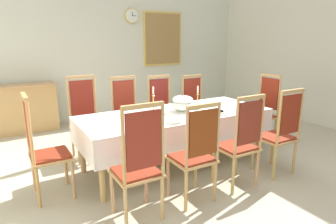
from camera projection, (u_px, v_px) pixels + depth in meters
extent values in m
cube|color=#ADA68D|center=(183.00, 170.00, 4.00)|extent=(7.08, 6.42, 0.04)
cube|color=beige|center=(102.00, 49.00, 6.33)|extent=(7.08, 0.08, 3.01)
cylinder|color=tan|center=(102.00, 171.00, 3.13)|extent=(0.07, 0.07, 0.73)
cylinder|color=tan|center=(260.00, 134.00, 4.31)|extent=(0.07, 0.07, 0.73)
cylinder|color=tan|center=(82.00, 147.00, 3.82)|extent=(0.07, 0.07, 0.73)
cylinder|color=tan|center=(223.00, 121.00, 5.00)|extent=(0.07, 0.07, 0.73)
cube|color=tan|center=(176.00, 118.00, 3.98)|extent=(2.48, 0.91, 0.08)
cube|color=tan|center=(176.00, 114.00, 3.97)|extent=(2.60, 1.03, 0.03)
cube|color=white|center=(176.00, 113.00, 3.97)|extent=(2.62, 1.05, 0.00)
cube|color=white|center=(199.00, 135.00, 3.58)|extent=(2.62, 0.00, 0.34)
cube|color=white|center=(158.00, 116.00, 4.44)|extent=(2.62, 0.00, 0.34)
cube|color=white|center=(81.00, 141.00, 3.37)|extent=(0.00, 1.05, 0.34)
cube|color=white|center=(245.00, 113.00, 4.65)|extent=(0.00, 1.05, 0.34)
cylinder|color=tan|center=(112.00, 192.00, 2.95)|extent=(0.04, 0.04, 0.46)
cylinder|color=tan|center=(146.00, 183.00, 3.14)|extent=(0.04, 0.04, 0.46)
cylinder|color=tan|center=(126.00, 210.00, 2.65)|extent=(0.04, 0.04, 0.46)
cylinder|color=tan|center=(162.00, 199.00, 2.84)|extent=(0.04, 0.04, 0.46)
cube|color=tan|center=(136.00, 173.00, 2.83)|extent=(0.44, 0.42, 0.03)
cube|color=maroon|center=(136.00, 171.00, 2.83)|extent=(0.40, 0.38, 0.02)
cylinder|color=#B38549|center=(123.00, 148.00, 2.49)|extent=(0.03, 0.03, 0.70)
cylinder|color=tan|center=(163.00, 140.00, 2.68)|extent=(0.03, 0.03, 0.70)
cube|color=maroon|center=(144.00, 140.00, 2.58)|extent=(0.34, 0.02, 0.53)
cube|color=tan|center=(143.00, 106.00, 2.50)|extent=(0.40, 0.04, 0.04)
cylinder|color=tan|center=(105.00, 145.00, 4.26)|extent=(0.04, 0.04, 0.46)
cylinder|color=tan|center=(79.00, 150.00, 4.07)|extent=(0.04, 0.04, 0.46)
cylinder|color=tan|center=(98.00, 138.00, 4.56)|extent=(0.04, 0.04, 0.46)
cylinder|color=tan|center=(73.00, 142.00, 4.38)|extent=(0.04, 0.04, 0.46)
cube|color=tan|center=(88.00, 128.00, 4.26)|extent=(0.44, 0.42, 0.03)
cube|color=maroon|center=(87.00, 126.00, 4.25)|extent=(0.40, 0.38, 0.02)
cylinder|color=#BB874B|center=(95.00, 99.00, 4.42)|extent=(0.03, 0.03, 0.71)
cylinder|color=tan|center=(69.00, 102.00, 4.23)|extent=(0.03, 0.03, 0.71)
cube|color=maroon|center=(82.00, 98.00, 4.32)|extent=(0.34, 0.02, 0.54)
cube|color=tan|center=(81.00, 77.00, 4.24)|extent=(0.40, 0.04, 0.04)
cylinder|color=tan|center=(168.00, 177.00, 3.28)|extent=(0.04, 0.04, 0.46)
cylinder|color=tan|center=(196.00, 170.00, 3.46)|extent=(0.04, 0.04, 0.46)
cylinder|color=tan|center=(186.00, 191.00, 2.97)|extent=(0.04, 0.04, 0.46)
cylinder|color=tan|center=(215.00, 182.00, 3.16)|extent=(0.04, 0.04, 0.46)
cube|color=tan|center=(192.00, 159.00, 3.16)|extent=(0.44, 0.42, 0.03)
cube|color=maroon|center=(192.00, 157.00, 3.15)|extent=(0.40, 0.38, 0.02)
cylinder|color=tan|center=(187.00, 139.00, 2.82)|extent=(0.03, 0.03, 0.62)
cylinder|color=tan|center=(218.00, 133.00, 3.02)|extent=(0.03, 0.03, 0.62)
cube|color=maroon|center=(203.00, 133.00, 2.91)|extent=(0.34, 0.02, 0.47)
cube|color=tan|center=(204.00, 106.00, 2.84)|extent=(0.40, 0.04, 0.04)
cylinder|color=tan|center=(145.00, 137.00, 4.59)|extent=(0.04, 0.04, 0.46)
cylinder|color=tan|center=(123.00, 141.00, 4.40)|extent=(0.04, 0.04, 0.46)
cylinder|color=tan|center=(136.00, 131.00, 4.89)|extent=(0.04, 0.04, 0.46)
cylinder|color=tan|center=(114.00, 135.00, 4.70)|extent=(0.04, 0.04, 0.46)
cube|color=tan|center=(129.00, 121.00, 4.58)|extent=(0.44, 0.42, 0.03)
cube|color=maroon|center=(129.00, 120.00, 4.58)|extent=(0.40, 0.38, 0.02)
cylinder|color=tan|center=(135.00, 97.00, 4.75)|extent=(0.03, 0.03, 0.66)
cylinder|color=tan|center=(112.00, 99.00, 4.56)|extent=(0.03, 0.03, 0.66)
cube|color=maroon|center=(124.00, 96.00, 4.65)|extent=(0.34, 0.02, 0.50)
cube|color=tan|center=(123.00, 78.00, 4.57)|extent=(0.40, 0.04, 0.04)
cylinder|color=tan|center=(213.00, 165.00, 3.59)|extent=(0.04, 0.04, 0.46)
cylinder|color=#B3854E|center=(236.00, 158.00, 3.78)|extent=(0.04, 0.04, 0.46)
cylinder|color=tan|center=(233.00, 176.00, 3.29)|extent=(0.04, 0.04, 0.46)
cylinder|color=tan|center=(257.00, 169.00, 3.48)|extent=(0.04, 0.04, 0.46)
cube|color=tan|center=(236.00, 148.00, 3.48)|extent=(0.44, 0.42, 0.03)
cube|color=maroon|center=(236.00, 146.00, 3.47)|extent=(0.40, 0.38, 0.02)
cylinder|color=tan|center=(236.00, 128.00, 3.14)|extent=(0.03, 0.03, 0.64)
cylinder|color=tan|center=(262.00, 123.00, 3.33)|extent=(0.03, 0.03, 0.64)
cube|color=maroon|center=(250.00, 123.00, 3.23)|extent=(0.34, 0.02, 0.49)
cube|color=tan|center=(252.00, 97.00, 3.15)|extent=(0.40, 0.04, 0.04)
cylinder|color=tan|center=(180.00, 131.00, 4.90)|extent=(0.04, 0.04, 0.46)
cylinder|color=tan|center=(160.00, 134.00, 4.72)|extent=(0.04, 0.04, 0.46)
cylinder|color=tan|center=(169.00, 125.00, 5.20)|extent=(0.04, 0.04, 0.46)
cylinder|color=tan|center=(150.00, 129.00, 5.02)|extent=(0.04, 0.04, 0.46)
cube|color=tan|center=(165.00, 116.00, 4.90)|extent=(0.44, 0.42, 0.03)
cube|color=maroon|center=(165.00, 115.00, 4.89)|extent=(0.40, 0.38, 0.02)
cylinder|color=tan|center=(169.00, 94.00, 5.07)|extent=(0.03, 0.03, 0.63)
cylinder|color=tan|center=(149.00, 96.00, 4.88)|extent=(0.03, 0.03, 0.63)
cube|color=maroon|center=(159.00, 93.00, 4.97)|extent=(0.34, 0.02, 0.48)
cube|color=tan|center=(159.00, 76.00, 4.90)|extent=(0.40, 0.04, 0.04)
cylinder|color=tan|center=(253.00, 154.00, 3.93)|extent=(0.04, 0.04, 0.46)
cylinder|color=tan|center=(272.00, 148.00, 4.12)|extent=(0.04, 0.04, 0.46)
cylinder|color=tan|center=(275.00, 163.00, 3.63)|extent=(0.04, 0.04, 0.46)
cylinder|color=tan|center=(294.00, 157.00, 3.82)|extent=(0.04, 0.04, 0.46)
cube|color=tan|center=(275.00, 138.00, 3.81)|extent=(0.44, 0.42, 0.03)
cube|color=maroon|center=(275.00, 137.00, 3.81)|extent=(0.40, 0.38, 0.02)
cylinder|color=tan|center=(279.00, 119.00, 3.48)|extent=(0.03, 0.03, 0.64)
cylinder|color=tan|center=(300.00, 115.00, 3.67)|extent=(0.03, 0.03, 0.64)
cube|color=maroon|center=(290.00, 114.00, 3.56)|extent=(0.34, 0.02, 0.49)
cube|color=tan|center=(293.00, 91.00, 3.49)|extent=(0.40, 0.04, 0.04)
cylinder|color=tan|center=(212.00, 125.00, 5.24)|extent=(0.04, 0.04, 0.46)
cylinder|color=tan|center=(195.00, 128.00, 5.05)|extent=(0.04, 0.04, 0.46)
cylinder|color=tan|center=(200.00, 120.00, 5.54)|extent=(0.04, 0.04, 0.46)
cylinder|color=tan|center=(183.00, 123.00, 5.35)|extent=(0.04, 0.04, 0.46)
cube|color=tan|center=(198.00, 111.00, 5.24)|extent=(0.44, 0.42, 0.03)
cube|color=maroon|center=(198.00, 110.00, 5.23)|extent=(0.40, 0.38, 0.02)
cylinder|color=tan|center=(201.00, 91.00, 5.42)|extent=(0.03, 0.03, 0.59)
cylinder|color=tan|center=(183.00, 93.00, 5.22)|extent=(0.03, 0.03, 0.59)
cube|color=maroon|center=(192.00, 91.00, 5.31)|extent=(0.34, 0.02, 0.45)
cube|color=tan|center=(192.00, 76.00, 5.25)|extent=(0.40, 0.04, 0.04)
cylinder|color=tan|center=(66.00, 167.00, 3.54)|extent=(0.04, 0.04, 0.46)
cylinder|color=tan|center=(73.00, 179.00, 3.22)|extent=(0.04, 0.04, 0.46)
cylinder|color=tan|center=(34.00, 174.00, 3.36)|extent=(0.04, 0.04, 0.46)
cylinder|color=tan|center=(38.00, 188.00, 3.04)|extent=(0.04, 0.04, 0.46)
cube|color=tan|center=(51.00, 157.00, 3.23)|extent=(0.42, 0.44, 0.03)
cube|color=maroon|center=(51.00, 155.00, 3.22)|extent=(0.38, 0.40, 0.02)
cylinder|color=tan|center=(26.00, 124.00, 3.21)|extent=(0.03, 0.03, 0.68)
cylinder|color=tan|center=(30.00, 134.00, 2.89)|extent=(0.03, 0.03, 0.68)
cube|color=maroon|center=(28.00, 126.00, 3.04)|extent=(0.02, 0.34, 0.52)
cube|color=tan|center=(24.00, 97.00, 2.96)|extent=(0.04, 0.40, 0.04)
cylinder|color=tan|center=(260.00, 136.00, 4.66)|extent=(0.04, 0.04, 0.46)
cylinder|color=tan|center=(243.00, 129.00, 4.97)|extent=(0.04, 0.04, 0.46)
cylinder|color=tan|center=(275.00, 132.00, 4.83)|extent=(0.04, 0.04, 0.46)
cylinder|color=tan|center=(258.00, 126.00, 5.15)|extent=(0.04, 0.04, 0.46)
cube|color=tan|center=(260.00, 117.00, 4.85)|extent=(0.42, 0.44, 0.03)
cube|color=maroon|center=(260.00, 115.00, 4.84)|extent=(0.38, 0.40, 0.02)
cylinder|color=tan|center=(279.00, 97.00, 4.69)|extent=(0.03, 0.03, 0.67)
cylinder|color=tan|center=(260.00, 93.00, 5.02)|extent=(0.03, 0.03, 0.67)
cube|color=maroon|center=(270.00, 93.00, 4.84)|extent=(0.02, 0.34, 0.51)
cube|color=tan|center=(271.00, 75.00, 4.77)|extent=(0.04, 0.40, 0.04)
cylinder|color=silver|center=(183.00, 111.00, 4.01)|extent=(0.17, 0.17, 0.02)
ellipsoid|color=silver|center=(183.00, 105.00, 3.99)|extent=(0.32, 0.32, 0.14)
ellipsoid|color=silver|center=(183.00, 99.00, 3.97)|extent=(0.28, 0.28, 0.11)
sphere|color=brown|center=(183.00, 95.00, 3.96)|extent=(0.03, 0.03, 0.03)
cylinder|color=gold|center=(154.00, 115.00, 3.79)|extent=(0.07, 0.07, 0.02)
cylinder|color=gold|center=(153.00, 105.00, 3.76)|extent=(0.02, 0.02, 0.25)
cone|color=gold|center=(153.00, 95.00, 3.72)|extent=(0.04, 0.04, 0.02)
cylinder|color=silver|center=(153.00, 91.00, 3.71)|extent=(0.02, 0.02, 0.10)
cylinder|color=gold|center=(197.00, 109.00, 4.14)|extent=(0.07, 0.07, 0.02)
cylinder|color=gold|center=(197.00, 101.00, 4.11)|extent=(0.02, 0.02, 0.20)
cone|color=gold|center=(198.00, 94.00, 4.08)|extent=(0.04, 0.04, 0.02)
cylinder|color=silver|center=(198.00, 90.00, 4.07)|extent=(0.02, 0.02, 0.10)
cylinder|color=silver|center=(218.00, 112.00, 3.89)|extent=(0.18, 0.18, 0.04)
cylinder|color=silver|center=(218.00, 112.00, 3.89)|extent=(0.15, 0.15, 0.03)
torus|color=brown|center=(218.00, 111.00, 3.89)|extent=(0.17, 0.17, 0.01)
cylinder|color=silver|center=(185.00, 103.00, 4.46)|extent=(0.16, 0.16, 0.03)
cylinder|color=silver|center=(185.00, 103.00, 4.46)|extent=(0.13, 0.13, 0.02)
torus|color=brown|center=(185.00, 102.00, 4.46)|extent=(0.16, 0.16, 0.01)
cylinder|color=silver|center=(174.00, 122.00, 3.47)|extent=(0.17, 0.17, 0.03)
cylinder|color=silver|center=(174.00, 121.00, 3.47)|extent=(0.14, 0.14, 0.02)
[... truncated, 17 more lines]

